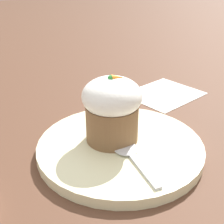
% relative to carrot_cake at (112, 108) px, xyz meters
% --- Properties ---
extents(ground_plane, '(4.00, 4.00, 0.00)m').
position_rel_carrot_cake_xyz_m(ground_plane, '(0.01, -0.01, -0.07)').
color(ground_plane, '#513323').
extents(dessert_plate, '(0.25, 0.25, 0.02)m').
position_rel_carrot_cake_xyz_m(dessert_plate, '(0.01, -0.01, -0.06)').
color(dessert_plate, beige).
rests_on(dessert_plate, ground_plane).
extents(carrot_cake, '(0.09, 0.09, 0.11)m').
position_rel_carrot_cake_xyz_m(carrot_cake, '(0.00, 0.00, 0.00)').
color(carrot_cake, brown).
rests_on(carrot_cake, dessert_plate).
extents(spoon, '(0.04, 0.12, 0.01)m').
position_rel_carrot_cake_xyz_m(spoon, '(0.01, -0.05, -0.05)').
color(spoon, silver).
rests_on(spoon, dessert_plate).
extents(paper_napkin, '(0.18, 0.17, 0.00)m').
position_rel_carrot_cake_xyz_m(paper_napkin, '(0.17, 0.16, -0.07)').
color(paper_napkin, white).
rests_on(paper_napkin, ground_plane).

